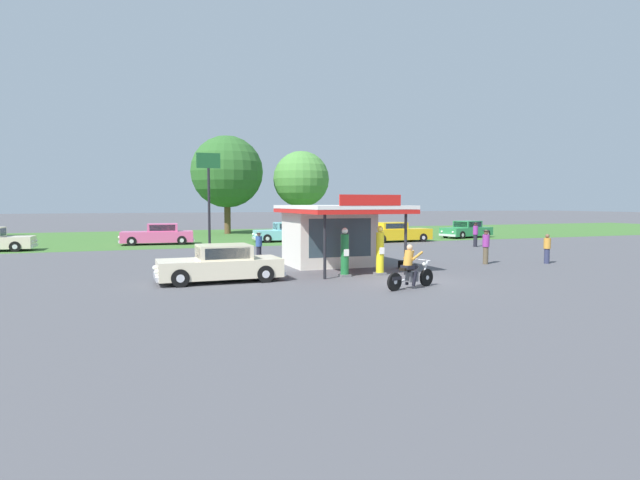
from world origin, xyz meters
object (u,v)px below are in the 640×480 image
Objects in this scene: parked_car_back_row_far_left at (285,233)px; bystander_leaning_by_kiosk at (547,248)px; parked_car_back_row_left at (396,233)px; parked_car_back_row_right at (467,230)px; roadside_pole_sign at (209,191)px; spare_tire_stack at (404,265)px; gas_pump_nearside at (345,254)px; gas_pump_offside at (380,252)px; featured_classic_sedan at (220,265)px; bystander_chatting_near_pumps at (486,246)px; motorcycle_with_rider at (410,270)px; parked_car_second_row_spare at (158,235)px; bystander_admiring_sedan at (475,234)px; bystander_strolling_foreground at (259,246)px.

bystander_leaning_by_kiosk is at bearing -67.05° from parked_car_back_row_far_left.
parked_car_back_row_left reaches higher than parked_car_back_row_right.
parked_car_back_row_right is (8.21, 2.23, -0.04)m from parked_car_back_row_left.
roadside_pole_sign is 8.93× the size of spare_tire_stack.
gas_pump_nearside is at bearing -46.50° from roadside_pole_sign.
gas_pump_nearside is at bearing -180.00° from gas_pump_offside.
parked_car_back_row_far_left is (8.37, 19.31, 0.03)m from featured_classic_sedan.
parked_car_back_row_right is at bearing 56.52° from bystander_chatting_near_pumps.
parked_car_back_row_far_left reaches higher than featured_classic_sedan.
parked_car_back_row_far_left is at bearing 61.27° from roadside_pole_sign.
roadside_pole_sign is at bearing 123.82° from motorcycle_with_rider.
parked_car_back_row_far_left is 0.92× the size of parked_car_second_row_spare.
parked_car_second_row_spare is 26.23m from bystander_leaning_by_kiosk.
parked_car_second_row_spare is at bearing 154.54° from bystander_admiring_sedan.
parked_car_second_row_spare is (-17.67, 3.69, -0.00)m from parked_car_back_row_left.
bystander_strolling_foreground is at bearing 104.71° from gas_pump_nearside.
gas_pump_offside reaches higher than bystander_leaning_by_kiosk.
parked_car_back_row_far_left is 2.91× the size of bystander_chatting_near_pumps.
parked_car_back_row_far_left reaches higher than parked_car_back_row_right.
featured_classic_sedan is at bearing 174.50° from gas_pump_nearside.
gas_pump_offside is 0.39× the size of roadside_pole_sign.
parked_car_back_row_left is 1.04× the size of roadside_pole_sign.
bystander_leaning_by_kiosk is at bearing -5.24° from spare_tire_stack.
gas_pump_offside is 6.68m from featured_classic_sedan.
gas_pump_nearside is at bearing -5.50° from featured_classic_sedan.
motorcycle_with_rider is 9.03m from bystander_chatting_near_pumps.
featured_classic_sedan is 21.05m from parked_car_back_row_far_left.
roadside_pole_sign is (-6.39, 5.02, 2.66)m from gas_pump_offside.
featured_classic_sedan is at bearing 146.01° from motorcycle_with_rider.
bystander_leaning_by_kiosk and bystander_strolling_foreground have the same top height.
featured_classic_sedan is 5.42m from roadside_pole_sign.
bystander_leaning_by_kiosk is (9.76, 0.79, -0.18)m from gas_pump_offside.
featured_classic_sedan is 7.38m from bystander_strolling_foreground.
motorcycle_with_rider is at bearing -95.70° from parked_car_back_row_far_left.
motorcycle_with_rider is 7.28m from featured_classic_sedan.
gas_pump_nearside is at bearing -143.92° from bystander_admiring_sedan.
bystander_admiring_sedan is at bearing 27.21° from featured_classic_sedan.
parked_car_second_row_spare is at bearing 111.21° from gas_pump_offside.
gas_pump_offside reaches higher than parked_car_back_row_right.
parked_car_back_row_left is 1.04× the size of parked_car_second_row_spare.
bystander_admiring_sedan reaches higher than motorcycle_with_rider.
parked_car_back_row_right is at bearing 65.30° from bystander_leaning_by_kiosk.
spare_tire_stack is (3.66, 1.49, -0.75)m from gas_pump_nearside.
parked_car_back_row_right is 3.52× the size of bystander_strolling_foreground.
motorcycle_with_rider is 1.51× the size of bystander_strolling_foreground.
bystander_admiring_sedan is at bearing 15.84° from roadside_pole_sign.
roadside_pole_sign reaches higher than bystander_admiring_sedan.
bystander_leaning_by_kiosk reaches higher than featured_classic_sedan.
parked_car_second_row_spare is at bearing 95.49° from roadside_pole_sign.
parked_car_back_row_right is 0.97× the size of parked_car_second_row_spare.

